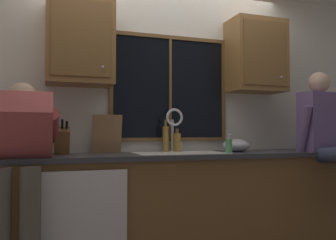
{
  "coord_description": "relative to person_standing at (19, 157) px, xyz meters",
  "views": [
    {
      "loc": [
        -1.01,
        -3.19,
        1.11
      ],
      "look_at": [
        -0.05,
        -0.3,
        1.21
      ],
      "focal_mm": 37.44,
      "sensor_mm": 36.0,
      "label": 1
    }
  ],
  "objects": [
    {
      "name": "back_wall",
      "position": [
        1.22,
        0.64,
        0.34
      ],
      "size": [
        5.94,
        0.12,
        2.55
      ],
      "primitive_type": "cube",
      "color": "silver",
      "rests_on": "floor"
    },
    {
      "name": "window_glass",
      "position": [
        1.29,
        0.57,
        0.59
      ],
      "size": [
        1.1,
        0.02,
        0.95
      ],
      "primitive_type": "cube",
      "color": "black"
    },
    {
      "name": "window_frame_top",
      "position": [
        1.29,
        0.56,
        1.08
      ],
      "size": [
        1.17,
        0.02,
        0.04
      ],
      "primitive_type": "cube",
      "color": "brown"
    },
    {
      "name": "window_frame_bottom",
      "position": [
        1.29,
        0.56,
        0.1
      ],
      "size": [
        1.17,
        0.02,
        0.04
      ],
      "primitive_type": "cube",
      "color": "brown"
    },
    {
      "name": "window_frame_left",
      "position": [
        0.72,
        0.56,
        0.59
      ],
      "size": [
        0.03,
        0.02,
        0.95
      ],
      "primitive_type": "cube",
      "color": "brown"
    },
    {
      "name": "window_frame_right",
      "position": [
        1.86,
        0.56,
        0.59
      ],
      "size": [
        0.03,
        0.02,
        0.95
      ],
      "primitive_type": "cube",
      "color": "brown"
    },
    {
      "name": "window_mullion_center",
      "position": [
        1.29,
        0.56,
        0.59
      ],
      "size": [
        0.02,
        0.02,
        0.95
      ],
      "primitive_type": "cube",
      "color": "brown"
    },
    {
      "name": "lower_cabinet_run",
      "position": [
        1.22,
        0.29,
        -0.49
      ],
      "size": [
        3.54,
        0.58,
        0.88
      ],
      "primitive_type": "cube",
      "color": "brown",
      "rests_on": "floor"
    },
    {
      "name": "countertop",
      "position": [
        1.22,
        0.27,
        -0.03
      ],
      "size": [
        3.6,
        0.62,
        0.04
      ],
      "primitive_type": "cube",
      "color": "#38383D",
      "rests_on": "lower_cabinet_run"
    },
    {
      "name": "dishwasher_front",
      "position": [
        0.45,
        -0.03,
        -0.48
      ],
      "size": [
        0.6,
        0.02,
        0.74
      ],
      "primitive_type": "cube",
      "color": "white"
    },
    {
      "name": "upper_cabinet_left",
      "position": [
        0.43,
        0.41,
        0.93
      ],
      "size": [
        0.55,
        0.36,
        0.72
      ],
      "color": "olive"
    },
    {
      "name": "upper_cabinet_right",
      "position": [
        2.15,
        0.41,
        0.93
      ],
      "size": [
        0.55,
        0.36,
        0.72
      ],
      "color": "olive"
    },
    {
      "name": "sink",
      "position": [
        1.29,
        0.28,
        -0.11
      ],
      "size": [
        0.8,
        0.46,
        0.21
      ],
      "color": "white",
      "rests_on": "lower_cabinet_run"
    },
    {
      "name": "faucet",
      "position": [
        1.3,
        0.46,
        0.24
      ],
      "size": [
        0.18,
        0.09,
        0.4
      ],
      "color": "silver",
      "rests_on": "countertop"
    },
    {
      "name": "person_standing",
      "position": [
        0.0,
        0.0,
        0.0
      ],
      "size": [
        0.53,
        0.72,
        1.49
      ],
      "color": "#595147",
      "rests_on": "floor"
    },
    {
      "name": "person_sitting_on_counter",
      "position": [
        2.65,
        0.01,
        0.17
      ],
      "size": [
        0.54,
        0.62,
        1.26
      ],
      "color": "#384260",
      "rests_on": "countertop"
    },
    {
      "name": "knife_block",
      "position": [
        0.29,
        0.39,
        0.09
      ],
      "size": [
        0.12,
        0.18,
        0.32
      ],
      "color": "brown",
      "rests_on": "countertop"
    },
    {
      "name": "cutting_board",
      "position": [
        0.68,
        0.49,
        0.15
      ],
      "size": [
        0.26,
        0.09,
        0.34
      ],
      "primitive_type": "cube",
      "rotation": [
        0.21,
        0.0,
        0.0
      ],
      "color": "#997047",
      "rests_on": "countertop"
    },
    {
      "name": "mixing_bowl",
      "position": [
        1.85,
        0.3,
        0.04
      ],
      "size": [
        0.25,
        0.25,
        0.13
      ],
      "primitive_type": "ellipsoid",
      "color": "#B7B7BC",
      "rests_on": "countertop"
    },
    {
      "name": "soap_dispenser",
      "position": [
        1.67,
        0.11,
        0.05
      ],
      "size": [
        0.06,
        0.07,
        0.17
      ],
      "color": "#59A566",
      "rests_on": "countertop"
    },
    {
      "name": "bottle_green_glass",
      "position": [
        1.21,
        0.46,
        0.11
      ],
      "size": [
        0.05,
        0.05,
        0.31
      ],
      "color": "olive",
      "rests_on": "countertop"
    },
    {
      "name": "bottle_tall_clear",
      "position": [
        1.33,
        0.48,
        0.08
      ],
      "size": [
        0.07,
        0.07,
        0.23
      ],
      "color": "olive",
      "rests_on": "countertop"
    }
  ]
}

